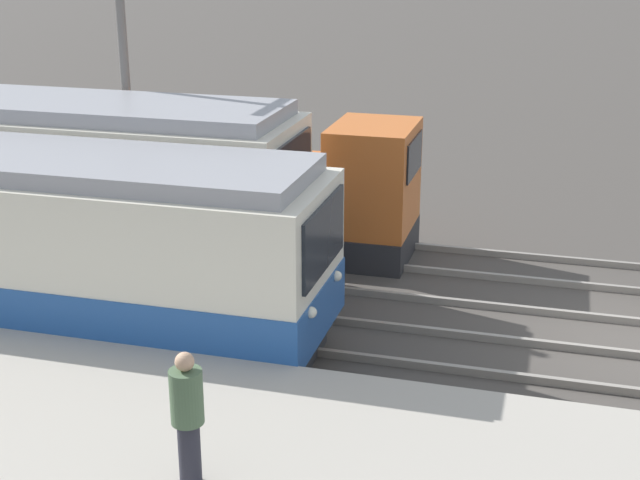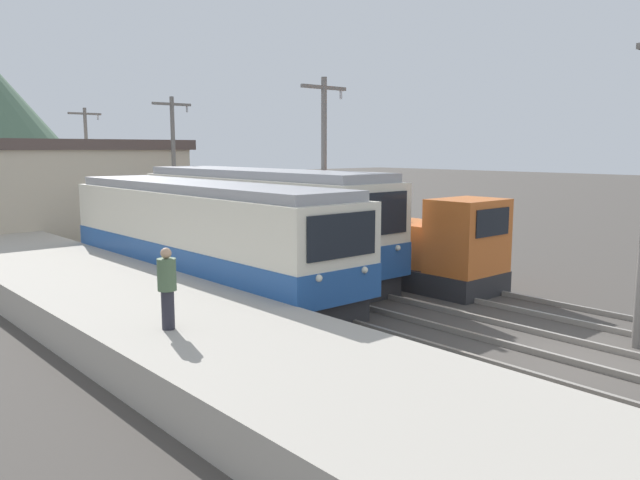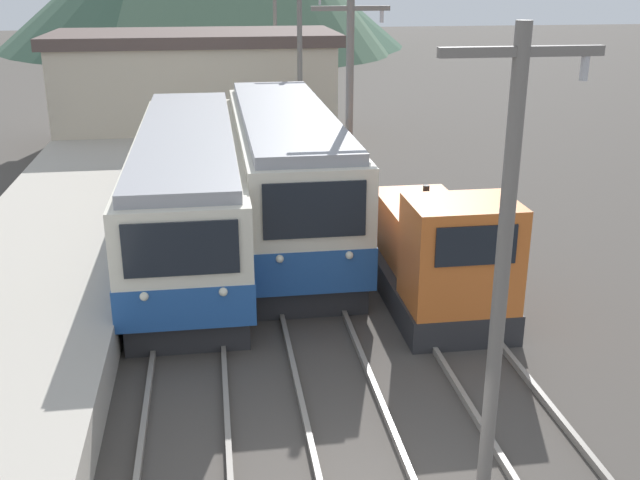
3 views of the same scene
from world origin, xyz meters
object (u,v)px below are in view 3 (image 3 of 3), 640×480
at_px(commuter_train_center, 287,180).
at_px(catenary_mast_distant, 276,45).
at_px(catenary_mast_far, 300,70).
at_px(catenary_mast_near, 502,276).
at_px(commuter_train_left, 189,194).
at_px(shunting_locomotive, 438,256).
at_px(catenary_mast_mid, 350,120).

distance_m(commuter_train_center, catenary_mast_distant, 19.94).
height_order(commuter_train_center, catenary_mast_far, catenary_mast_far).
distance_m(catenary_mast_far, catenary_mast_distant, 10.80).
distance_m(catenary_mast_near, catenary_mast_far, 21.60).
xyz_separation_m(commuter_train_left, catenary_mast_far, (4.31, 9.63, 2.18)).
relative_size(shunting_locomotive, catenary_mast_far, 0.79).
xyz_separation_m(commuter_train_left, catenary_mast_mid, (4.31, -1.17, 2.18)).
distance_m(catenary_mast_near, catenary_mast_distant, 32.40).
distance_m(catenary_mast_mid, catenary_mast_distant, 21.60).
bearing_deg(catenary_mast_mid, shunting_locomotive, -66.72).
xyz_separation_m(catenary_mast_far, catenary_mast_distant, (0.00, 10.80, 0.00)).
bearing_deg(shunting_locomotive, catenary_mast_near, -101.50).
relative_size(catenary_mast_near, catenary_mast_far, 1.00).
xyz_separation_m(catenary_mast_near, catenary_mast_far, (0.00, 21.60, 0.00)).
relative_size(commuter_train_center, catenary_mast_far, 1.72).
bearing_deg(catenary_mast_far, catenary_mast_mid, -90.00).
relative_size(commuter_train_left, commuter_train_center, 1.12).
distance_m(catenary_mast_near, catenary_mast_mid, 10.80).
relative_size(commuter_train_center, shunting_locomotive, 2.18).
relative_size(commuter_train_center, catenary_mast_mid, 1.72).
distance_m(commuter_train_center, shunting_locomotive, 6.11).
distance_m(commuter_train_left, shunting_locomotive, 7.44).
xyz_separation_m(shunting_locomotive, catenary_mast_near, (-1.49, -7.33, 2.60)).
bearing_deg(catenary_mast_mid, catenary_mast_near, -90.00).
xyz_separation_m(commuter_train_center, catenary_mast_near, (1.51, -12.62, 2.04)).
bearing_deg(commuter_train_left, catenary_mast_distant, 78.09).
bearing_deg(catenary_mast_far, catenary_mast_distant, 90.00).
bearing_deg(catenary_mast_mid, catenary_mast_distant, 90.00).
height_order(commuter_train_left, catenary_mast_mid, catenary_mast_mid).
xyz_separation_m(catenary_mast_near, catenary_mast_mid, (0.00, 10.80, 0.00)).
bearing_deg(catenary_mast_mid, commuter_train_left, 164.82).
bearing_deg(commuter_train_center, commuter_train_left, -166.84).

